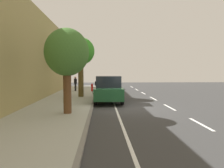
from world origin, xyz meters
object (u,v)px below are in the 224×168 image
at_px(pedestrian_on_phone, 75,83).
at_px(fire_hydrant, 92,87).
at_px(cyclist_with_backpack, 98,85).
at_px(bicycle_at_curb, 100,91).
at_px(parked_pickup_green_second, 108,90).
at_px(street_tree_mid_block, 67,53).
at_px(parked_sedan_dark_blue_nearest, 106,83).
at_px(street_tree_near_cyclist, 81,52).

bearing_deg(pedestrian_on_phone, fire_hydrant, 163.25).
bearing_deg(cyclist_with_backpack, pedestrian_on_phone, -46.75).
xyz_separation_m(bicycle_at_curb, pedestrian_on_phone, (2.73, -3.11, 0.64)).
relative_size(parked_pickup_green_second, cyclist_with_backpack, 3.32).
distance_m(street_tree_mid_block, fire_hydrant, 11.95).
bearing_deg(cyclist_with_backpack, parked_sedan_dark_blue_nearest, -97.97).
distance_m(parked_pickup_green_second, street_tree_near_cyclist, 4.37).
bearing_deg(parked_sedan_dark_blue_nearest, pedestrian_on_phone, 49.76).
height_order(street_tree_near_cyclist, fire_hydrant, street_tree_near_cyclist).
distance_m(street_tree_near_cyclist, pedestrian_on_phone, 5.97).
height_order(parked_sedan_dark_blue_nearest, parked_pickup_green_second, parked_pickup_green_second).
height_order(street_tree_near_cyclist, pedestrian_on_phone, street_tree_near_cyclist).
height_order(cyclist_with_backpack, pedestrian_on_phone, pedestrian_on_phone).
distance_m(bicycle_at_curb, street_tree_near_cyclist, 4.36).
bearing_deg(cyclist_with_backpack, fire_hydrant, -72.43).
bearing_deg(cyclist_with_backpack, street_tree_mid_block, 81.61).
height_order(cyclist_with_backpack, street_tree_mid_block, street_tree_mid_block).
relative_size(parked_sedan_dark_blue_nearest, cyclist_with_backpack, 2.76).
bearing_deg(street_tree_near_cyclist, street_tree_mid_block, 90.00).
distance_m(street_tree_near_cyclist, street_tree_mid_block, 7.09).
height_order(parked_pickup_green_second, bicycle_at_curb, parked_pickup_green_second).
relative_size(pedestrian_on_phone, fire_hydrant, 1.85).
height_order(bicycle_at_curb, cyclist_with_backpack, cyclist_with_backpack).
height_order(bicycle_at_curb, street_tree_mid_block, street_tree_mid_block).
distance_m(parked_pickup_green_second, pedestrian_on_phone, 8.12).
xyz_separation_m(bicycle_at_curb, fire_hydrant, (0.89, -2.55, 0.19)).
distance_m(parked_sedan_dark_blue_nearest, street_tree_mid_block, 16.61).
xyz_separation_m(parked_pickup_green_second, bicycle_at_curb, (0.64, -4.28, -0.54)).
height_order(cyclist_with_backpack, fire_hydrant, cyclist_with_backpack).
bearing_deg(fire_hydrant, street_tree_near_cyclist, 80.86).
bearing_deg(fire_hydrant, cyclist_with_backpack, 107.57).
relative_size(bicycle_at_curb, street_tree_mid_block, 0.34).
relative_size(parked_sedan_dark_blue_nearest, street_tree_near_cyclist, 0.88).
relative_size(cyclist_with_backpack, pedestrian_on_phone, 1.03).
distance_m(parked_pickup_green_second, fire_hydrant, 7.01).
xyz_separation_m(cyclist_with_backpack, fire_hydrant, (0.67, -2.11, -0.42)).
bearing_deg(parked_sedan_dark_blue_nearest, cyclist_with_backpack, 82.03).
relative_size(parked_sedan_dark_blue_nearest, fire_hydrant, 5.27).
height_order(bicycle_at_curb, pedestrian_on_phone, pedestrian_on_phone).
height_order(parked_pickup_green_second, street_tree_near_cyclist, street_tree_near_cyclist).
relative_size(street_tree_mid_block, fire_hydrant, 5.18).
relative_size(bicycle_at_curb, fire_hydrant, 1.78).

